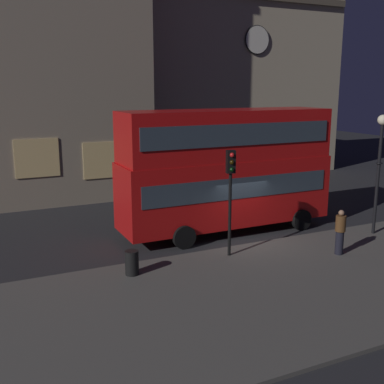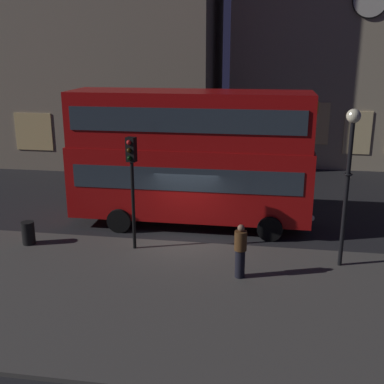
# 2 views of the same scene
# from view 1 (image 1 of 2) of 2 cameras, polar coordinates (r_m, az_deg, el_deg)

# --- Properties ---
(ground_plane) EXTENTS (80.00, 80.00, 0.00)m
(ground_plane) POSITION_cam_1_polar(r_m,az_deg,el_deg) (20.26, 6.64, -6.10)
(ground_plane) COLOR #232326
(sidewalk_slab) EXTENTS (44.00, 8.16, 0.12)m
(sidewalk_slab) POSITION_cam_1_polar(r_m,az_deg,el_deg) (16.85, 14.84, -10.19)
(sidewalk_slab) COLOR #4C4944
(sidewalk_slab) RESTS_ON ground
(building_with_clock) EXTENTS (13.31, 9.50, 19.08)m
(building_with_clock) POSITION_cam_1_polar(r_m,az_deg,el_deg) (30.69, -20.32, 17.62)
(building_with_clock) COLOR gray
(building_with_clock) RESTS_ON ground
(building_plain_facade) EXTENTS (15.22, 7.63, 14.59)m
(building_plain_facade) POSITION_cam_1_polar(r_m,az_deg,el_deg) (37.23, 4.54, 13.86)
(building_plain_facade) COLOR tan
(building_plain_facade) RESTS_ON ground
(double_decker_bus) EXTENTS (9.82, 2.88, 5.50)m
(double_decker_bus) POSITION_cam_1_polar(r_m,az_deg,el_deg) (20.95, 4.18, 3.24)
(double_decker_bus) COLOR #B20F0F
(double_decker_bus) RESTS_ON ground
(traffic_light_near_kerb) EXTENTS (0.37, 0.39, 4.07)m
(traffic_light_near_kerb) POSITION_cam_1_polar(r_m,az_deg,el_deg) (17.58, 4.68, 1.34)
(traffic_light_near_kerb) COLOR black
(traffic_light_near_kerb) RESTS_ON sidewalk_slab
(street_lamp) EXTENTS (0.44, 0.44, 5.21)m
(street_lamp) POSITION_cam_1_polar(r_m,az_deg,el_deg) (21.72, 21.80, 4.53)
(street_lamp) COLOR black
(street_lamp) RESTS_ON sidewalk_slab
(pedestrian) EXTENTS (0.39, 0.39, 1.77)m
(pedestrian) POSITION_cam_1_polar(r_m,az_deg,el_deg) (19.04, 17.48, -4.61)
(pedestrian) COLOR black
(pedestrian) RESTS_ON sidewalk_slab
(litter_bin) EXTENTS (0.48, 0.48, 0.85)m
(litter_bin) POSITION_cam_1_polar(r_m,az_deg,el_deg) (16.54, -7.29, -8.48)
(litter_bin) COLOR black
(litter_bin) RESTS_ON sidewalk_slab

